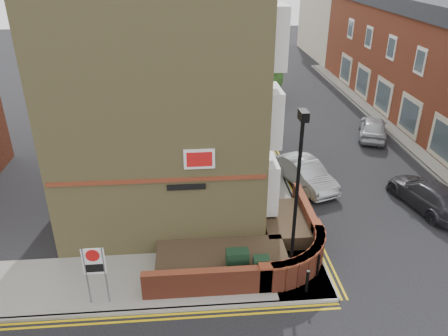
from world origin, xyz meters
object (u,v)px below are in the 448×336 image
lamppost (296,200)px  silver_car_near (306,174)px  utility_cabinet_large (237,265)px  zone_sign (94,266)px

lamppost → silver_car_near: (2.31, 6.91, -2.68)m
utility_cabinet_large → zone_sign: (-4.70, -0.80, 0.92)m
utility_cabinet_large → silver_car_near: bearing=58.3°
zone_sign → utility_cabinet_large: bearing=9.7°
utility_cabinet_large → silver_car_near: silver_car_near is taller
lamppost → zone_sign: (-6.60, -0.70, -1.70)m
zone_sign → silver_car_near: bearing=40.5°
utility_cabinet_large → zone_sign: size_ratio=0.55×
lamppost → zone_sign: lamppost is taller
silver_car_near → lamppost: bearing=-127.7°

